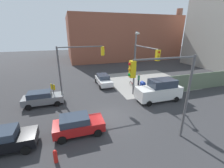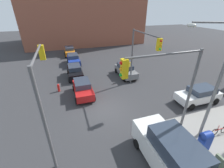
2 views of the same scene
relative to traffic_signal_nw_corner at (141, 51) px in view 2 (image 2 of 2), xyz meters
The scene contains 17 objects.
ground_plane 6.91m from the traffic_signal_nw_corner, 60.97° to the right, with size 120.00×120.00×0.00m, color #333335.
traffic_signal_nw_corner is the anchor object (origin of this frame).
traffic_signal_se_corner 10.37m from the traffic_signal_nw_corner, 60.21° to the right, with size 4.90×0.36×6.50m.
traffic_signal_ne_corner 7.26m from the traffic_signal_nw_corner, 15.59° to the right, with size 0.36×5.16×6.50m.
street_lamp_corner 7.61m from the traffic_signal_nw_corner, ahead, with size 1.33×2.48×8.00m.
warning_sign_two_way 4.16m from the traffic_signal_nw_corner, behind, with size 0.48×0.48×2.40m.
mailbox_blue 9.53m from the traffic_signal_nw_corner, ahead, with size 0.56×0.64×1.43m.
fire_hydrant 9.95m from the traffic_signal_nw_corner, 106.05° to the right, with size 0.26×0.26×0.94m.
sedan_white 7.24m from the traffic_signal_nw_corner, 48.37° to the left, with size 2.02×4.41×1.62m.
hatchback_orange 18.34m from the traffic_signal_nw_corner, 159.13° to the right, with size 4.00×2.02×1.62m.
coupe_gray 5.62m from the traffic_signal_nw_corner, behind, with size 4.33×2.02×1.62m.
hatchback_blue 13.45m from the traffic_signal_nw_corner, 151.45° to the right, with size 4.25×2.02×1.62m.
sedan_red 7.29m from the traffic_signal_nw_corner, 97.61° to the right, with size 4.02×2.02×1.62m.
sedan_black 9.57m from the traffic_signal_nw_corner, 132.45° to the right, with size 4.06×2.02×1.62m.
van_white_delivery 10.11m from the traffic_signal_nw_corner, 16.43° to the right, with size 5.40×2.32×2.62m.
bicycle_leaning_on_fence 9.54m from the traffic_signal_nw_corner, 18.42° to the left, with size 0.05×1.75×0.97m.
bicycle_at_crosswalk 6.25m from the traffic_signal_nw_corner, 160.79° to the left, with size 1.75×0.05×0.97m.
Camera 2 is at (10.99, -3.10, 8.64)m, focal length 24.00 mm.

